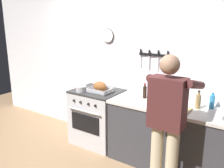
# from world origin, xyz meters

# --- Properties ---
(wall_back) EXTENTS (6.00, 0.13, 2.60)m
(wall_back) POSITION_xyz_m (-0.00, 1.35, 1.30)
(wall_back) COLOR silver
(wall_back) RESTS_ON ground
(counter_block) EXTENTS (2.03, 0.65, 0.90)m
(counter_block) POSITION_xyz_m (1.21, 0.99, 0.46)
(counter_block) COLOR #38383D
(counter_block) RESTS_ON ground
(stove) EXTENTS (0.76, 0.67, 0.90)m
(stove) POSITION_xyz_m (-0.22, 0.99, 0.45)
(stove) COLOR #BCBCC1
(stove) RESTS_ON ground
(person_cook) EXTENTS (0.51, 0.63, 1.66)m
(person_cook) POSITION_xyz_m (1.19, 0.41, 0.95)
(person_cook) COLOR #C6B793
(person_cook) RESTS_ON ground
(roasting_pan) EXTENTS (0.35, 0.26, 0.17)m
(roasting_pan) POSITION_xyz_m (-0.12, 0.94, 0.97)
(roasting_pan) COLOR #B7B7BC
(roasting_pan) RESTS_ON stove
(saucepan) EXTENTS (0.17, 0.17, 0.09)m
(saucepan) POSITION_xyz_m (-0.39, 0.80, 0.94)
(saucepan) COLOR #B7B7BC
(saucepan) RESTS_ON stove
(cutting_board) EXTENTS (0.36, 0.24, 0.02)m
(cutting_board) POSITION_xyz_m (1.12, 0.86, 0.91)
(cutting_board) COLOR tan
(cutting_board) RESTS_ON counter_block
(bottle_dish_soap) EXTENTS (0.06, 0.06, 0.23)m
(bottle_dish_soap) POSITION_xyz_m (1.49, 1.16, 0.99)
(bottle_dish_soap) COLOR #338CCC
(bottle_dish_soap) RESTS_ON counter_block
(bottle_hot_sauce) EXTENTS (0.05, 0.05, 0.16)m
(bottle_hot_sauce) POSITION_xyz_m (0.75, 1.22, 0.96)
(bottle_hot_sauce) COLOR red
(bottle_hot_sauce) RESTS_ON counter_block
(bottle_vinegar) EXTENTS (0.07, 0.07, 0.24)m
(bottle_vinegar) POSITION_xyz_m (1.34, 1.06, 1.00)
(bottle_vinegar) COLOR #997F4C
(bottle_vinegar) RESTS_ON counter_block
(bottle_wine_red) EXTENTS (0.07, 0.07, 0.30)m
(bottle_wine_red) POSITION_xyz_m (0.68, 1.08, 1.03)
(bottle_wine_red) COLOR #47141E
(bottle_wine_red) RESTS_ON counter_block
(bottle_soy_sauce) EXTENTS (0.06, 0.06, 0.22)m
(bottle_soy_sauce) POSITION_xyz_m (0.58, 1.07, 0.99)
(bottle_soy_sauce) COLOR black
(bottle_soy_sauce) RESTS_ON counter_block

